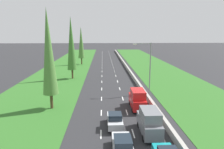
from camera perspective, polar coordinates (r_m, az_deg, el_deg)
name	(u,v)px	position (r m, az deg, el deg)	size (l,w,h in m)	color
ground_plane	(108,70)	(60.41, -1.12, 1.37)	(300.00, 300.00, 0.00)	#28282B
grass_verge_left	(65,70)	(61.42, -13.00, 1.26)	(14.00, 140.00, 0.04)	#2D6623
grass_verge_right	(156,69)	(62.43, 12.17, 1.47)	(14.00, 140.00, 0.04)	#2D6623
median_barrier	(127,68)	(60.74, 4.26, 1.81)	(0.44, 120.00, 0.85)	#9E9B93
lane_markings	(108,70)	(60.41, -1.12, 1.38)	(3.64, 116.00, 0.01)	white
silver_sedan_centre_lane_second	(123,146)	(19.45, 2.96, -19.17)	(1.82, 4.50, 1.64)	silver
silver_hatchback_centre_lane	(115,120)	(24.31, 0.79, -12.47)	(1.74, 3.90, 1.72)	silver
grey_van_right_lane	(149,122)	(22.84, 10.31, -12.77)	(1.96, 4.90, 2.82)	slate
red_van_right_lane	(137,99)	(29.76, 7.07, -6.80)	(1.96, 4.90, 2.82)	red
poplar_tree_second	(49,52)	(29.49, -17.17, 5.93)	(2.15, 2.15, 14.09)	#4C3823
poplar_tree_third	(71,43)	(48.48, -11.22, 8.45)	(2.16, 2.16, 14.39)	#4C3823
poplar_tree_fourth	(81,43)	(70.13, -8.54, 8.75)	(2.12, 2.12, 12.65)	#4C3823
street_light_mast	(148,64)	(36.80, 10.02, 2.81)	(3.20, 0.28, 9.00)	gray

